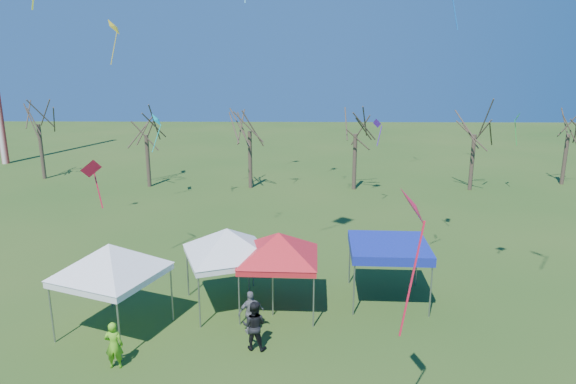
# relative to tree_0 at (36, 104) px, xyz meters

# --- Properties ---
(ground) EXTENTS (140.00, 140.00, 0.00)m
(ground) POSITION_rel_tree_0_xyz_m (20.85, -27.38, -6.49)
(ground) COLOR #264C18
(ground) RESTS_ON ground
(tree_0) EXTENTS (3.83, 3.83, 8.44)m
(tree_0) POSITION_rel_tree_0_xyz_m (0.00, 0.00, 0.00)
(tree_0) COLOR #3D2D21
(tree_0) RESTS_ON ground
(tree_1) EXTENTS (3.42, 3.42, 7.54)m
(tree_1) POSITION_rel_tree_0_xyz_m (10.08, -2.73, -0.70)
(tree_1) COLOR #3D2D21
(tree_1) RESTS_ON ground
(tree_2) EXTENTS (3.71, 3.71, 8.18)m
(tree_2) POSITION_rel_tree_0_xyz_m (18.48, -3.01, -0.20)
(tree_2) COLOR #3D2D21
(tree_2) RESTS_ON ground
(tree_3) EXTENTS (3.59, 3.59, 7.91)m
(tree_3) POSITION_rel_tree_0_xyz_m (26.88, -3.34, -0.41)
(tree_3) COLOR #3D2D21
(tree_3) RESTS_ON ground
(tree_4) EXTENTS (3.58, 3.58, 7.89)m
(tree_4) POSITION_rel_tree_0_xyz_m (36.20, -3.38, -0.43)
(tree_4) COLOR #3D2D21
(tree_4) RESTS_ON ground
(tree_5) EXTENTS (3.39, 3.39, 7.46)m
(tree_5) POSITION_rel_tree_0_xyz_m (44.57, -1.32, -0.76)
(tree_5) COLOR #3D2D21
(tree_5) RESTS_ON ground
(tent_white_west) EXTENTS (4.36, 4.36, 4.13)m
(tent_white_west) POSITION_rel_tree_0_xyz_m (15.32, -25.94, -3.16)
(tent_white_west) COLOR gray
(tent_white_west) RESTS_ON ground
(tent_white_mid) EXTENTS (4.23, 4.23, 3.98)m
(tent_white_mid) POSITION_rel_tree_0_xyz_m (19.40, -23.70, -3.27)
(tent_white_mid) COLOR gray
(tent_white_mid) RESTS_ON ground
(tent_red) EXTENTS (4.41, 4.41, 3.89)m
(tent_red) POSITION_rel_tree_0_xyz_m (21.55, -23.96, -3.35)
(tent_red) COLOR gray
(tent_red) RESTS_ON ground
(tent_blue) EXTENTS (3.43, 3.43, 2.60)m
(tent_blue) POSITION_rel_tree_0_xyz_m (26.22, -23.01, -4.10)
(tent_blue) COLOR gray
(tent_blue) RESTS_ON ground
(person_grey) EXTENTS (1.09, 0.78, 1.72)m
(person_grey) POSITION_rel_tree_0_xyz_m (20.56, -25.99, -5.63)
(person_grey) COLOR slate
(person_grey) RESTS_ON ground
(person_green) EXTENTS (0.63, 0.43, 1.69)m
(person_green) POSITION_rel_tree_0_xyz_m (16.13, -28.35, -5.64)
(person_green) COLOR #63BA1D
(person_green) RESTS_ON ground
(person_dark) EXTENTS (1.00, 0.83, 1.84)m
(person_dark) POSITION_rel_tree_0_xyz_m (20.76, -27.09, -5.57)
(person_dark) COLOR black
(person_dark) RESTS_ON ground
(kite_1) EXTENTS (1.02, 1.06, 2.10)m
(kite_1) POSITION_rel_tree_0_xyz_m (14.08, -23.87, -0.52)
(kite_1) COLOR red
(kite_1) RESTS_ON ground
(kite_13) EXTENTS (0.81, 1.13, 2.80)m
(kite_13) POSITION_rel_tree_0_xyz_m (12.20, -6.98, -0.53)
(kite_13) COLOR #0DD1CA
(kite_13) RESTS_ON ground
(kite_5) EXTENTS (0.74, 1.17, 3.78)m
(kite_5) POSITION_rel_tree_0_xyz_m (25.04, -32.10, 0.31)
(kite_5) COLOR #F21637
(kite_5) RESTS_ON ground
(kite_2) EXTENTS (0.99, 1.42, 3.29)m
(kite_2) POSITION_rel_tree_0_xyz_m (8.90, -4.77, 6.00)
(kite_2) COLOR yellow
(kite_2) RESTS_ON ground
(kite_19) EXTENTS (0.70, 0.70, 1.86)m
(kite_19) POSITION_rel_tree_0_xyz_m (27.72, -8.79, -0.55)
(kite_19) COLOR #5819B5
(kite_19) RESTS_ON ground
(kite_12) EXTENTS (0.75, 0.91, 2.58)m
(kite_12) POSITION_rel_tree_0_xyz_m (38.83, -4.66, -0.57)
(kite_12) COLOR green
(kite_12) RESTS_ON ground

